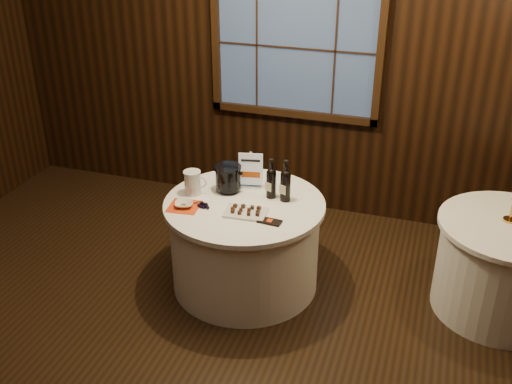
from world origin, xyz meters
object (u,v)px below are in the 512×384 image
(main_table, at_px, (245,243))
(port_bottle_left, at_px, (271,181))
(cracker_bowl, at_px, (184,204))
(grape_bunch, at_px, (205,204))
(port_bottle_right, at_px, (285,183))
(chocolate_box, at_px, (270,221))
(side_table, at_px, (504,267))
(glass_pitcher, at_px, (193,183))
(sign_stand, at_px, (251,175))
(ice_bucket, at_px, (228,178))
(chocolate_plate, at_px, (246,212))

(main_table, distance_m, port_bottle_left, 0.57)
(cracker_bowl, bearing_deg, grape_bunch, 18.70)
(port_bottle_right, relative_size, chocolate_box, 1.95)
(chocolate_box, xyz_separation_m, cracker_bowl, (-0.70, 0.02, 0.01))
(side_table, relative_size, glass_pitcher, 5.40)
(main_table, bearing_deg, sign_stand, 98.04)
(cracker_bowl, bearing_deg, port_bottle_left, 31.58)
(port_bottle_right, xyz_separation_m, chocolate_box, (-0.01, -0.37, -0.14))
(sign_stand, distance_m, glass_pitcher, 0.48)
(main_table, height_order, chocolate_box, chocolate_box)
(grape_bunch, distance_m, glass_pitcher, 0.25)
(side_table, distance_m, glass_pitcher, 2.51)
(main_table, relative_size, cracker_bowl, 9.01)
(main_table, bearing_deg, grape_bunch, -148.97)
(ice_bucket, bearing_deg, side_table, 4.07)
(port_bottle_right, distance_m, chocolate_plate, 0.40)
(main_table, bearing_deg, port_bottle_right, 24.46)
(sign_stand, xyz_separation_m, chocolate_box, (0.32, -0.50, -0.10))
(ice_bucket, bearing_deg, main_table, -37.28)
(sign_stand, height_order, cracker_bowl, sign_stand)
(sign_stand, height_order, port_bottle_left, port_bottle_left)
(main_table, height_order, port_bottle_right, port_bottle_right)
(port_bottle_right, bearing_deg, port_bottle_left, -169.06)
(sign_stand, distance_m, chocolate_plate, 0.46)
(glass_pitcher, bearing_deg, port_bottle_left, -2.56)
(main_table, distance_m, grape_bunch, 0.51)
(side_table, xyz_separation_m, glass_pitcher, (-2.44, -0.29, 0.48))
(main_table, bearing_deg, cracker_bowl, -153.10)
(sign_stand, distance_m, port_bottle_right, 0.36)
(port_bottle_right, xyz_separation_m, glass_pitcher, (-0.74, -0.13, -0.05))
(main_table, distance_m, glass_pitcher, 0.66)
(chocolate_plate, height_order, chocolate_box, chocolate_plate)
(ice_bucket, xyz_separation_m, cracker_bowl, (-0.23, -0.36, -0.10))
(chocolate_box, bearing_deg, cracker_bowl, -177.62)
(side_table, bearing_deg, port_bottle_left, -175.35)
(grape_bunch, bearing_deg, chocolate_plate, -1.06)
(main_table, height_order, cracker_bowl, cracker_bowl)
(port_bottle_right, bearing_deg, glass_pitcher, -151.17)
(main_table, height_order, grape_bunch, grape_bunch)
(glass_pitcher, bearing_deg, chocolate_plate, -34.82)
(main_table, xyz_separation_m, chocolate_plate, (0.07, -0.17, 0.40))
(main_table, xyz_separation_m, cracker_bowl, (-0.42, -0.21, 0.40))
(main_table, xyz_separation_m, port_bottle_left, (0.17, 0.15, 0.53))
(port_bottle_left, distance_m, port_bottle_right, 0.12)
(port_bottle_left, height_order, chocolate_box, port_bottle_left)
(sign_stand, height_order, port_bottle_right, port_bottle_right)
(side_table, bearing_deg, port_bottle_right, -174.44)
(chocolate_box, height_order, cracker_bowl, cracker_bowl)
(grape_bunch, distance_m, cracker_bowl, 0.16)
(port_bottle_left, distance_m, ice_bucket, 0.36)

